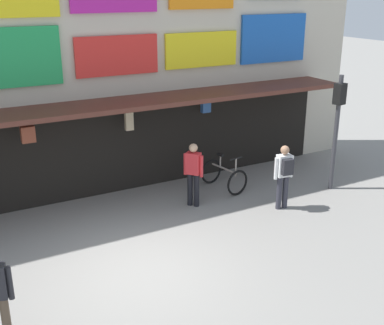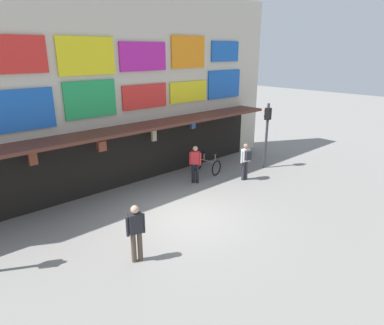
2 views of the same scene
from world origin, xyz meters
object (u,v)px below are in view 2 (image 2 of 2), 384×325
Objects in this scene: traffic_light_far at (267,125)px; pedestrian_in_yellow at (246,159)px; bicycle_parked at (207,165)px; pedestrian_in_white at (195,162)px; pedestrian_in_blue at (136,230)px.

traffic_light_far is 2.38m from pedestrian_in_yellow.
pedestrian_in_yellow is at bearing -70.70° from bicycle_parked.
traffic_light_far reaches higher than pedestrian_in_white.
bicycle_parked is at bearing 109.30° from pedestrian_in_yellow.
pedestrian_in_yellow reaches higher than bicycle_parked.
bicycle_parked is at bearing 30.40° from pedestrian_in_blue.
pedestrian_in_yellow is (-2.03, -0.42, -1.16)m from traffic_light_far.
traffic_light_far is 3.47m from bicycle_parked.
bicycle_parked is 0.75× the size of pedestrian_in_blue.
traffic_light_far is 1.90× the size of pedestrian_in_blue.
traffic_light_far is 1.90× the size of pedestrian_in_white.
traffic_light_far is at bearing 14.76° from pedestrian_in_blue.
pedestrian_in_white is (-3.94, 0.82, -1.19)m from traffic_light_far.
pedestrian_in_blue is at bearing -148.06° from pedestrian_in_white.
pedestrian_in_yellow and pedestrian_in_white have the same top height.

